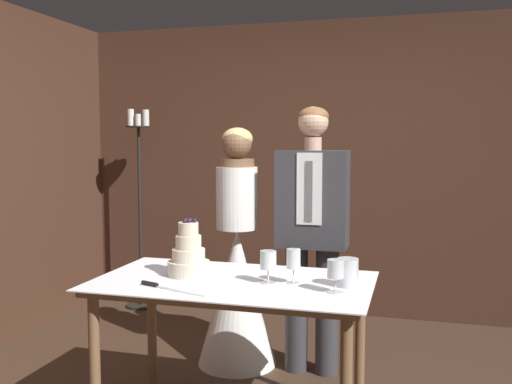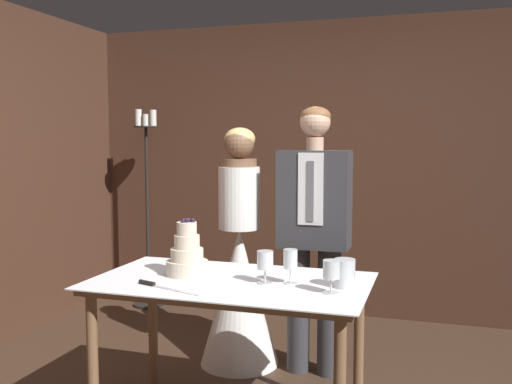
# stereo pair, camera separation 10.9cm
# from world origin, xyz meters

# --- Properties ---
(wall_back) EXTENTS (4.76, 0.12, 2.57)m
(wall_back) POSITION_xyz_m (0.00, 2.20, 1.29)
(wall_back) COLOR #472B1E
(wall_back) RESTS_ON ground_plane
(cake_table) EXTENTS (1.44, 0.82, 0.81)m
(cake_table) POSITION_xyz_m (-0.18, -0.06, 0.72)
(cake_table) COLOR brown
(cake_table) RESTS_ON ground_plane
(tiered_cake) EXTENTS (0.23, 0.23, 0.31)m
(tiered_cake) POSITION_xyz_m (-0.44, -0.02, 0.92)
(tiered_cake) COLOR beige
(tiered_cake) RESTS_ON cake_table
(cake_knife) EXTENTS (0.39, 0.14, 0.02)m
(cake_knife) POSITION_xyz_m (-0.47, -0.30, 0.82)
(cake_knife) COLOR silver
(cake_knife) RESTS_ON cake_table
(wine_glass_near) EXTENTS (0.07, 0.07, 0.18)m
(wine_glass_near) POSITION_xyz_m (0.14, -0.04, 0.93)
(wine_glass_near) COLOR silver
(wine_glass_near) RESTS_ON cake_table
(wine_glass_middle) EXTENTS (0.08, 0.08, 0.17)m
(wine_glass_middle) POSITION_xyz_m (0.01, -0.07, 0.92)
(wine_glass_middle) COLOR silver
(wine_glass_middle) RESTS_ON cake_table
(wine_glass_far) EXTENTS (0.08, 0.08, 0.16)m
(wine_glass_far) POSITION_xyz_m (0.37, -0.16, 0.92)
(wine_glass_far) COLOR silver
(wine_glass_far) RESTS_ON cake_table
(hurricane_candle) EXTENTS (0.11, 0.11, 0.14)m
(hurricane_candle) POSITION_xyz_m (0.41, -0.03, 0.88)
(hurricane_candle) COLOR silver
(hurricane_candle) RESTS_ON cake_table
(bride) EXTENTS (0.54, 0.54, 1.62)m
(bride) POSITION_xyz_m (-0.43, 0.82, 0.60)
(bride) COLOR white
(bride) RESTS_ON ground_plane
(groom) EXTENTS (0.46, 0.25, 1.75)m
(groom) POSITION_xyz_m (0.08, 0.81, 0.98)
(groom) COLOR #38383D
(groom) RESTS_ON ground_plane
(candle_stand) EXTENTS (0.28, 0.28, 1.82)m
(candle_stand) POSITION_xyz_m (-1.70, 1.87, 0.94)
(candle_stand) COLOR black
(candle_stand) RESTS_ON ground_plane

